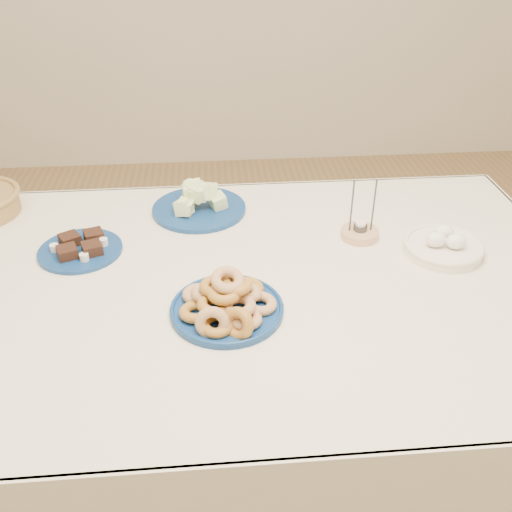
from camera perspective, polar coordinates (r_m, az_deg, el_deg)
The scene contains 7 objects.
ground at distance 1.97m, azimuth -0.13°, elevation -20.37°, with size 5.00×5.00×0.00m, color olive.
dining_table at distance 1.51m, azimuth -0.16°, elevation -5.55°, with size 1.71×1.11×0.75m.
donut_platter at distance 1.31m, azimuth -2.95°, elevation -4.68°, with size 0.32×0.32×0.12m.
melon_plate at distance 1.74m, azimuth -5.82°, elevation 5.42°, with size 0.33×0.33×0.10m.
brownie_plate at distance 1.61m, azimuth -17.14°, elevation 0.75°, with size 0.29×0.29×0.04m.
candle_holder at distance 1.63m, azimuth 10.34°, elevation 2.35°, with size 0.11×0.11×0.18m.
egg_bowl at distance 1.62m, azimuth 18.22°, elevation 0.98°, with size 0.22×0.22×0.07m.
Camera 1 is at (-0.10, -1.18, 1.58)m, focal length 40.00 mm.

